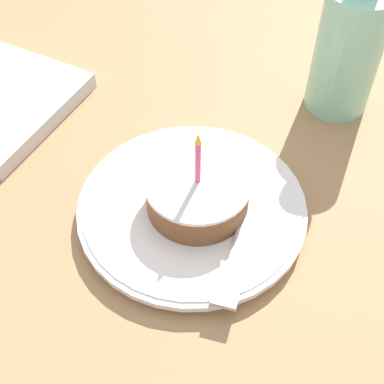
% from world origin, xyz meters
% --- Properties ---
extents(ground_plane, '(2.40, 2.40, 0.04)m').
position_xyz_m(ground_plane, '(0.00, 0.00, -0.02)').
color(ground_plane, '#9E754C').
rests_on(ground_plane, ground).
extents(plate, '(0.23, 0.23, 0.02)m').
position_xyz_m(plate, '(0.02, 0.01, 0.01)').
color(plate, white).
rests_on(plate, ground_plane).
extents(cake_slice, '(0.10, 0.10, 0.10)m').
position_xyz_m(cake_slice, '(0.02, 0.01, 0.04)').
color(cake_slice, brown).
rests_on(cake_slice, plate).
extents(fork, '(0.05, 0.18, 0.00)m').
position_xyz_m(fork, '(0.08, -0.01, 0.02)').
color(fork, '#B2B2B7').
rests_on(fork, plate).
extents(bottle, '(0.08, 0.08, 0.21)m').
position_xyz_m(bottle, '(0.10, 0.24, 0.08)').
color(bottle, '#8CD1B2').
rests_on(bottle, ground_plane).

